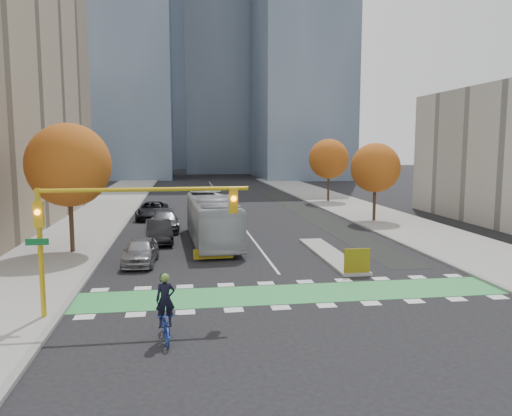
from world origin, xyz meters
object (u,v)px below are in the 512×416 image
object	(u,v)px
tree_east_far	(329,159)
tree_east_near	(375,168)
hazard_board	(357,261)
tree_west	(69,165)
traffic_signal_west	(108,217)
parked_car_a	(141,251)
parked_car_d	(152,210)
bus	(212,219)
parked_car_b	(159,232)
cyclist	(166,318)
parked_car_c	(165,221)

from	to	relation	value
tree_east_far	tree_east_near	bearing A→B (deg)	-91.79
hazard_board	tree_west	bearing A→B (deg)	154.01
tree_east_near	traffic_signal_west	bearing A→B (deg)	-131.52
parked_car_a	parked_car_d	world-z (taller)	parked_car_d
traffic_signal_west	tree_east_far	bearing A→B (deg)	62.05
bus	parked_car_b	world-z (taller)	bus
tree_west	parked_car_a	bearing A→B (deg)	-37.59
tree_east_near	parked_car_a	bearing A→B (deg)	-145.37
bus	tree_west	bearing A→B (deg)	-167.69
cyclist	traffic_signal_west	bearing A→B (deg)	121.68
cyclist	parked_car_c	distance (m)	23.22
parked_car_c	tree_east_near	bearing A→B (deg)	3.89
tree_east_near	bus	world-z (taller)	tree_east_near
tree_west	tree_east_near	world-z (taller)	tree_west
tree_east_near	parked_car_d	xyz separation A→B (m)	(-19.88, 4.85, -4.07)
cyclist	bus	distance (m)	17.92
traffic_signal_west	parked_car_a	size ratio (longest dim) A/B	1.91
tree_west	parked_car_c	world-z (taller)	tree_west
parked_car_b	hazard_board	bearing A→B (deg)	-51.19
cyclist	parked_car_d	distance (m)	30.20
hazard_board	cyclist	xyz separation A→B (m)	(-9.69, -7.48, 0.00)
parked_car_a	parked_car_d	bearing A→B (deg)	94.87
bus	parked_car_a	bearing A→B (deg)	-130.12
parked_car_d	traffic_signal_west	bearing A→B (deg)	-86.81
tree_east_near	tree_east_far	size ratio (longest dim) A/B	0.92
tree_east_far	hazard_board	bearing A→B (deg)	-104.12
cyclist	parked_car_a	size ratio (longest dim) A/B	0.54
bus	parked_car_c	bearing A→B (deg)	119.68
parked_car_b	parked_car_d	xyz separation A→B (m)	(-1.14, 11.92, 0.01)
parked_car_a	parked_car_c	xyz separation A→B (m)	(1.00, 11.40, 0.03)
hazard_board	tree_east_near	size ratio (longest dim) A/B	0.20
hazard_board	tree_east_far	world-z (taller)	tree_east_far
tree_east_far	parked_car_c	xyz separation A→B (m)	(-19.00, -18.07, -4.45)
tree_east_near	bus	size ratio (longest dim) A/B	0.58
tree_west	tree_east_far	distance (m)	35.73
bus	tree_east_far	bearing A→B (deg)	53.94
traffic_signal_west	cyclist	xyz separation A→B (m)	(2.24, -2.77, -3.23)
tree_east_near	parked_car_b	size ratio (longest dim) A/B	1.48
tree_east_near	parked_car_c	xyz separation A→B (m)	(-18.50, -2.07, -4.07)
cyclist	parked_car_d	world-z (taller)	cyclist
cyclist	parked_car_c	bearing A→B (deg)	84.64
parked_car_b	bus	bearing A→B (deg)	-13.98
traffic_signal_west	parked_car_d	size ratio (longest dim) A/B	1.49
parked_car_d	parked_car_c	bearing A→B (deg)	-75.41
traffic_signal_west	parked_car_d	xyz separation A→B (m)	(0.05, 27.36, -3.24)
parked_car_a	traffic_signal_west	bearing A→B (deg)	-89.07
tree_west	parked_car_a	size ratio (longest dim) A/B	1.85
tree_east_far	parked_car_c	world-z (taller)	tree_east_far
cyclist	bus	world-z (taller)	bus
tree_west	parked_car_c	size ratio (longest dim) A/B	1.50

